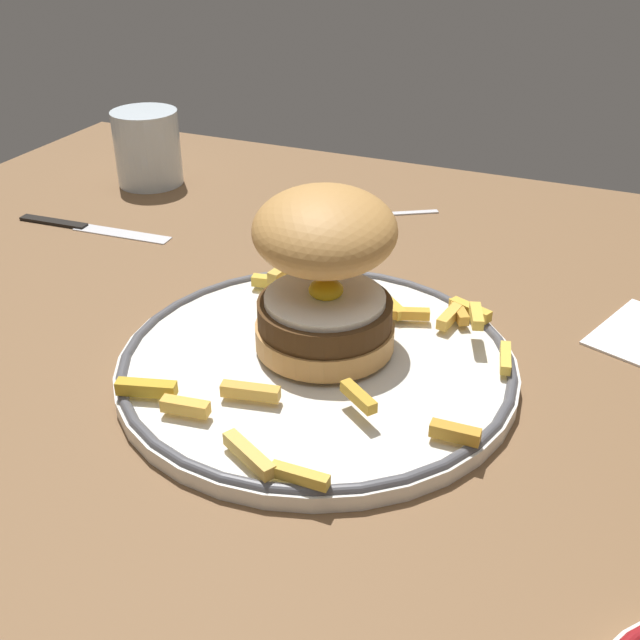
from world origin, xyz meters
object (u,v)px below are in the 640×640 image
water_glass (148,153)px  spoon (350,214)px  knife (81,226)px  dinner_plate (320,363)px  burger (324,269)px

water_glass → spoon: bearing=-1.0°
knife → spoon: size_ratio=1.47×
dinner_plate → burger: size_ratio=2.04×
burger → spoon: 28.84cm
burger → knife: (-33.51, 12.59, -7.13)cm
dinner_plate → knife: bearing=156.1°
dinner_plate → burger: burger is taller
spoon → water_glass: bearing=179.0°
knife → burger: bearing=-20.6°
spoon → burger: bearing=-72.8°
burger → knife: bearing=159.4°
water_glass → knife: (0.96, -14.59, -3.47)cm
water_glass → dinner_plate: bearing=-40.2°
burger → knife: burger is taller
water_glass → burger: bearing=-38.3°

